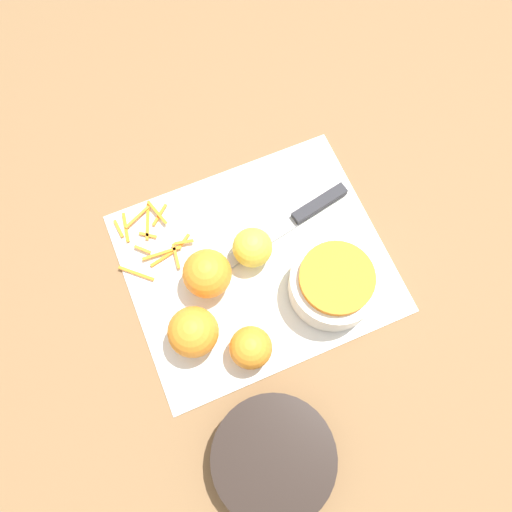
% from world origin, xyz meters
% --- Properties ---
extents(ground_plane, '(4.00, 4.00, 0.00)m').
position_xyz_m(ground_plane, '(0.00, 0.00, 0.00)').
color(ground_plane, olive).
extents(cutting_board, '(0.42, 0.36, 0.01)m').
position_xyz_m(cutting_board, '(0.00, 0.00, 0.00)').
color(cutting_board, silver).
rests_on(cutting_board, ground_plane).
extents(bowl_speckled, '(0.14, 0.14, 0.07)m').
position_xyz_m(bowl_speckled, '(-0.10, 0.09, 0.04)').
color(bowl_speckled, silver).
rests_on(bowl_speckled, cutting_board).
extents(bowl_dark, '(0.18, 0.18, 0.05)m').
position_xyz_m(bowl_dark, '(0.10, 0.29, 0.02)').
color(bowl_dark, black).
rests_on(bowl_dark, ground_plane).
extents(knife, '(0.24, 0.07, 0.02)m').
position_xyz_m(knife, '(-0.12, -0.05, 0.01)').
color(knife, '#232328').
rests_on(knife, cutting_board).
extents(orange_left, '(0.08, 0.08, 0.08)m').
position_xyz_m(orange_left, '(0.14, 0.08, 0.05)').
color(orange_left, orange).
rests_on(orange_left, cutting_board).
extents(orange_right, '(0.08, 0.08, 0.08)m').
position_xyz_m(orange_right, '(0.08, 0.00, 0.05)').
color(orange_right, orange).
rests_on(orange_right, cutting_board).
extents(orange_back, '(0.07, 0.07, 0.07)m').
position_xyz_m(orange_back, '(0.06, 0.13, 0.04)').
color(orange_back, orange).
rests_on(orange_back, cutting_board).
extents(lemon, '(0.07, 0.07, 0.07)m').
position_xyz_m(lemon, '(0.00, -0.01, 0.04)').
color(lemon, gold).
rests_on(lemon, cutting_board).
extents(peel_pile, '(0.13, 0.14, 0.01)m').
position_xyz_m(peel_pile, '(0.15, -0.11, 0.01)').
color(peel_pile, orange).
rests_on(peel_pile, cutting_board).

